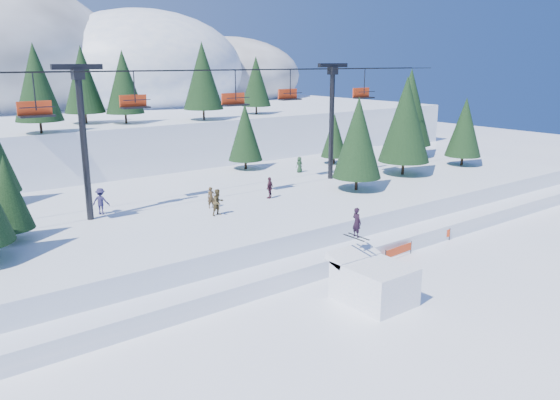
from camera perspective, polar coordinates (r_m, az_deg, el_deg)
ground at (r=30.17m, az=10.03°, el=-11.34°), size 160.00×160.00×0.00m
mid_shelf at (r=43.10m, az=-7.65°, el=-1.57°), size 70.00×22.00×2.50m
berm at (r=35.37m, az=0.51°, el=-6.21°), size 70.00×6.00×1.10m
jump_kicker at (r=30.87m, az=9.65°, el=-8.29°), size 3.18×4.39×5.03m
chairlift at (r=42.18m, az=-6.86°, el=9.28°), size 46.00×3.21×10.28m
conifer_stand at (r=45.66m, az=-1.41°, el=6.75°), size 63.52×16.88×9.70m
distant_skiers at (r=40.50m, az=-11.23°, el=0.34°), size 29.81×8.82×1.88m
banner_near at (r=37.83m, az=12.30°, el=-5.18°), size 2.85×0.25×0.90m
banner_far at (r=41.62m, az=15.89°, el=-3.60°), size 2.80×0.63×0.90m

